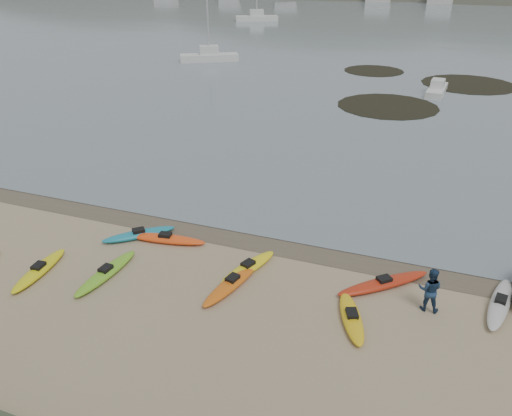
% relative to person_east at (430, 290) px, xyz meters
% --- Properties ---
extents(ground, '(600.00, 600.00, 0.00)m').
position_rel_person_east_xyz_m(ground, '(-8.01, 2.97, -0.90)').
color(ground, tan).
rests_on(ground, ground).
extents(wet_sand, '(60.00, 60.00, 0.00)m').
position_rel_person_east_xyz_m(wet_sand, '(-8.01, 2.67, -0.89)').
color(wet_sand, brown).
rests_on(wet_sand, ground).
extents(kayaks, '(22.09, 8.56, 0.34)m').
position_rel_person_east_xyz_m(kayaks, '(-8.58, -0.77, -0.73)').
color(kayaks, yellow).
rests_on(kayaks, ground).
extents(person_east, '(0.88, 0.69, 1.79)m').
position_rel_person_east_xyz_m(person_east, '(0.00, 0.00, 0.00)').
color(person_east, navy).
rests_on(person_east, ground).
extents(kelp_mats, '(18.66, 23.22, 0.04)m').
position_rel_person_east_xyz_m(kelp_mats, '(-2.90, 37.13, -0.87)').
color(kelp_mats, black).
rests_on(kelp_mats, water).
extents(moored_boats, '(87.93, 77.26, 1.22)m').
position_rel_person_east_xyz_m(moored_boats, '(-7.89, 73.92, -0.36)').
color(moored_boats, silver).
rests_on(moored_boats, ground).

